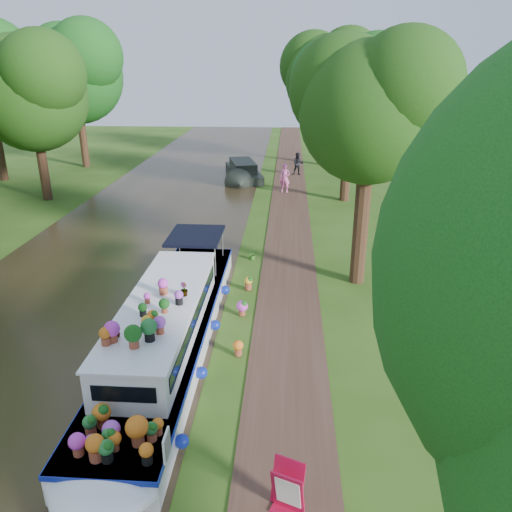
{
  "coord_description": "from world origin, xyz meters",
  "views": [
    {
      "loc": [
        1.09,
        -14.68,
        7.91
      ],
      "look_at": [
        -0.0,
        2.09,
        1.3
      ],
      "focal_mm": 35.0,
      "sensor_mm": 36.0,
      "label": 1
    }
  ],
  "objects_px": {
    "plant_boat": "(164,332)",
    "second_boat": "(243,172)",
    "pedestrian_pink": "(285,178)",
    "pedestrian_dark": "(298,164)",
    "sandwich_board": "(288,491)"
  },
  "relations": [
    {
      "from": "plant_boat",
      "to": "sandwich_board",
      "type": "bearing_deg",
      "value": -54.73
    },
    {
      "from": "plant_boat",
      "to": "pedestrian_dark",
      "type": "height_order",
      "value": "plant_boat"
    },
    {
      "from": "sandwich_board",
      "to": "pedestrian_dark",
      "type": "xyz_separation_m",
      "value": [
        0.56,
        29.57,
        0.36
      ]
    },
    {
      "from": "plant_boat",
      "to": "second_boat",
      "type": "distance_m",
      "value": 23.16
    },
    {
      "from": "pedestrian_pink",
      "to": "sandwich_board",
      "type": "bearing_deg",
      "value": -75.41
    },
    {
      "from": "plant_boat",
      "to": "pedestrian_pink",
      "type": "height_order",
      "value": "plant_boat"
    },
    {
      "from": "pedestrian_pink",
      "to": "pedestrian_dark",
      "type": "height_order",
      "value": "pedestrian_pink"
    },
    {
      "from": "plant_boat",
      "to": "sandwich_board",
      "type": "height_order",
      "value": "plant_boat"
    },
    {
      "from": "second_boat",
      "to": "pedestrian_pink",
      "type": "distance_m",
      "value": 4.83
    },
    {
      "from": "sandwich_board",
      "to": "pedestrian_dark",
      "type": "relative_size",
      "value": 0.61
    },
    {
      "from": "plant_boat",
      "to": "pedestrian_dark",
      "type": "relative_size",
      "value": 8.33
    },
    {
      "from": "plant_boat",
      "to": "second_boat",
      "type": "xyz_separation_m",
      "value": [
        0.12,
        23.15,
        -0.33
      ]
    },
    {
      "from": "pedestrian_dark",
      "to": "second_boat",
      "type": "bearing_deg",
      "value": -159.76
    },
    {
      "from": "plant_boat",
      "to": "sandwich_board",
      "type": "relative_size",
      "value": 13.69
    },
    {
      "from": "plant_boat",
      "to": "second_boat",
      "type": "relative_size",
      "value": 1.93
    }
  ]
}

